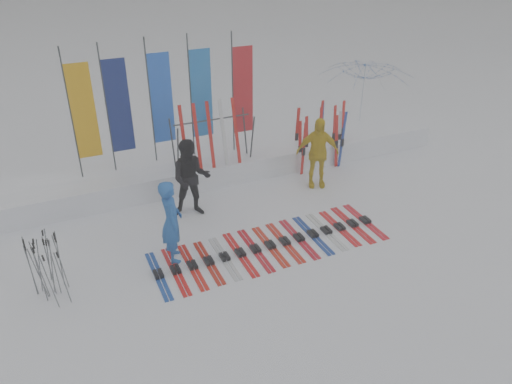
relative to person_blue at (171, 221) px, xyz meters
name	(u,v)px	position (x,y,z in m)	size (l,w,h in m)	color
ground	(279,273)	(1.78, -1.35, -0.90)	(120.00, 120.00, 0.00)	white
snow_bank	(204,167)	(1.78, 3.25, -0.60)	(14.00, 1.60, 0.60)	white
person_blue	(171,221)	(0.00, 0.00, 0.00)	(0.66, 0.43, 1.80)	#1D54AB
person_black	(191,179)	(0.90, 1.54, 0.05)	(0.92, 0.72, 1.90)	black
person_yellow	(317,153)	(4.32, 1.62, 0.04)	(1.10, 0.46, 1.88)	gold
tent_canopy	(363,101)	(7.16, 3.73, 0.37)	(2.77, 2.83, 2.54)	white
ski_row	(270,245)	(1.99, -0.46, -0.87)	(5.10, 1.69, 0.07)	navy
pole_cluster	(47,268)	(-2.43, -0.16, -0.29)	(0.60, 0.91, 1.25)	#595B60
feather_flags	(163,100)	(0.86, 3.47, 1.34)	(4.63, 0.25, 3.20)	#383A3F
ski_rack	(213,134)	(1.92, 2.85, 0.48)	(2.04, 0.80, 1.23)	#383A3F
upright_skis	(323,136)	(5.19, 2.80, -0.11)	(1.74, 1.11, 1.70)	red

